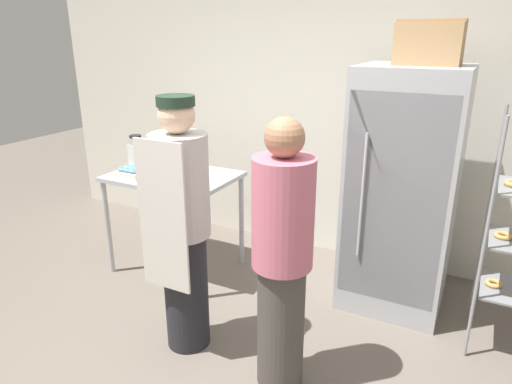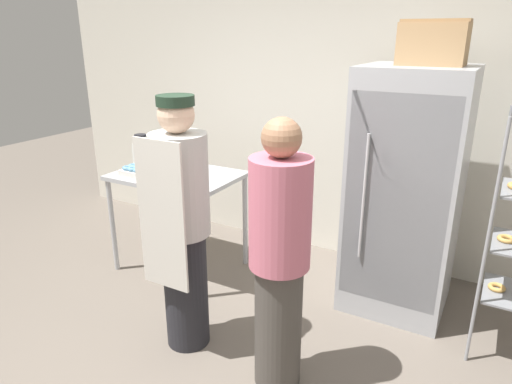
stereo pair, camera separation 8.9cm
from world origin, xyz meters
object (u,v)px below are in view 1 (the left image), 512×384
at_px(blender_pitcher, 137,153).
at_px(person_baker, 182,225).
at_px(refrigerator, 402,191).
at_px(donut_box, 132,170).
at_px(cardboard_storage_box, 429,43).
at_px(person_customer, 282,258).

xyz_separation_m(blender_pitcher, person_baker, (1.13, -0.88, -0.14)).
height_order(refrigerator, blender_pitcher, refrigerator).
distance_m(donut_box, cardboard_storage_box, 2.50).
distance_m(blender_pitcher, person_baker, 1.44).
bearing_deg(blender_pitcher, refrigerator, 8.59).
relative_size(cardboard_storage_box, person_customer, 0.26).
distance_m(blender_pitcher, person_customer, 2.07).
distance_m(person_baker, person_customer, 0.72).
bearing_deg(person_customer, cardboard_storage_box, 68.98).
relative_size(person_baker, person_customer, 1.04).
bearing_deg(blender_pitcher, donut_box, -57.83).
bearing_deg(cardboard_storage_box, person_customer, -111.02).
distance_m(refrigerator, donut_box, 2.20).
bearing_deg(refrigerator, cardboard_storage_box, 14.29).
bearing_deg(cardboard_storage_box, blender_pitcher, -171.25).
height_order(donut_box, blender_pitcher, blender_pitcher).
bearing_deg(refrigerator, person_baker, -132.91).
xyz_separation_m(blender_pitcher, person_customer, (1.85, -0.91, -0.19)).
distance_m(refrigerator, blender_pitcher, 2.30).
xyz_separation_m(refrigerator, person_customer, (-0.42, -1.26, -0.08)).
xyz_separation_m(person_baker, person_customer, (0.71, -0.03, -0.05)).
relative_size(refrigerator, cardboard_storage_box, 4.24).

